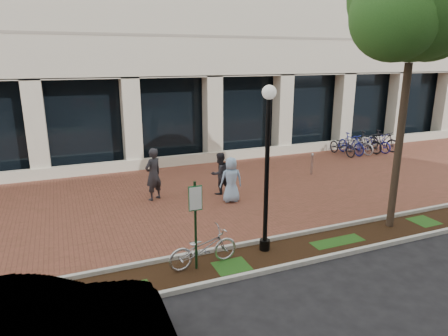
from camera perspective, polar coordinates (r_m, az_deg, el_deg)
name	(u,v)px	position (r m, az deg, el deg)	size (l,w,h in m)	color
ground	(210,194)	(15.35, -2.02, -3.71)	(120.00, 120.00, 0.00)	black
brick_plaza	(210,194)	(15.35, -2.02, -3.69)	(40.00, 9.00, 0.01)	brown
planting_strip	(279,253)	(10.98, 7.88, -12.00)	(40.00, 1.50, 0.01)	black
curb_plaza_side	(266,240)	(11.53, 5.99, -10.21)	(40.00, 0.12, 0.12)	#BABBB0
curb_street_side	(294,265)	(10.39, 10.03, -13.43)	(40.00, 0.12, 0.12)	#BABBB0
parking_sign	(195,214)	(9.56, -4.10, -6.60)	(0.34, 0.07, 2.27)	#14371A
lamppost	(267,161)	(10.24, 6.18, 0.95)	(0.36, 0.36, 4.41)	black
street_tree	(417,1)	(12.71, 25.84, 20.63)	(4.38, 3.65, 8.57)	#443227
locked_bicycle	(203,248)	(10.12, -2.99, -11.32)	(0.64, 1.83, 0.96)	#BBBBC0
pedestrian_left	(153,174)	(14.67, -10.07, -0.89)	(0.71, 0.46, 1.94)	#27272C
pedestrian_mid	(220,173)	(15.13, -0.63, -0.78)	(0.78, 0.61, 1.61)	#26262A
pedestrian_right	(231,180)	(14.28, 1.03, -1.70)	(0.81, 0.53, 1.65)	#94B8DC
bollard	(312,164)	(18.13, 12.45, 0.60)	(0.12, 0.12, 0.98)	#B1B0B5
bike_rack_cluster	(363,143)	(23.08, 19.20, 3.37)	(3.68, 2.07, 1.14)	black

